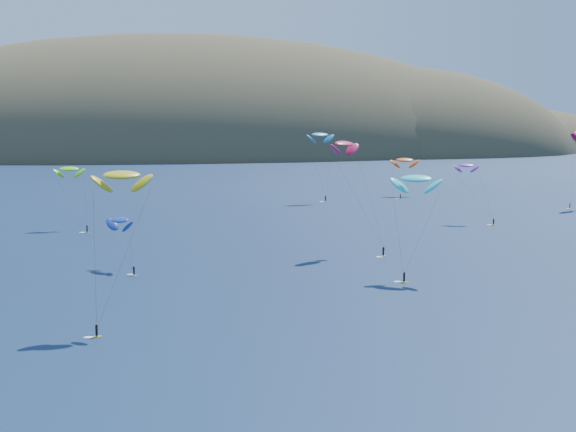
# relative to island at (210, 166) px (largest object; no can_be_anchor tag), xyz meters

# --- Properties ---
(ground) EXTENTS (2800.00, 2800.00, 0.00)m
(ground) POSITION_rel_island_xyz_m (-39.40, -562.36, 10.74)
(ground) COLOR black
(ground) RESTS_ON ground
(island) EXTENTS (730.00, 300.00, 210.00)m
(island) POSITION_rel_island_xyz_m (0.00, 0.00, 0.00)
(island) COLOR #3D3526
(island) RESTS_ON ground
(kitesurfer_2) EXTENTS (8.76, 10.05, 23.58)m
(kitesurfer_2) POSITION_rel_island_xyz_m (-64.14, -528.04, 32.01)
(kitesurfer_2) COLOR yellow
(kitesurfer_2) RESTS_ON ground
(kitesurfer_3) EXTENTS (9.36, 12.16, 17.81)m
(kitesurfer_3) POSITION_rel_island_xyz_m (-78.76, -425.60, 26.36)
(kitesurfer_3) COLOR yellow
(kitesurfer_3) RESTS_ON ground
(kitesurfer_4) EXTENTS (10.28, 6.36, 25.73)m
(kitesurfer_4) POSITION_rel_island_xyz_m (1.46, -374.11, 33.75)
(kitesurfer_4) COLOR yellow
(kitesurfer_4) RESTS_ON ground
(kitesurfer_5) EXTENTS (9.75, 9.68, 20.67)m
(kitesurfer_5) POSITION_rel_island_xyz_m (-11.57, -504.50, 28.89)
(kitesurfer_5) COLOR yellow
(kitesurfer_5) RESTS_ON ground
(kitesurfer_6) EXTENTS (9.33, 10.96, 17.69)m
(kitesurfer_6) POSITION_rel_island_xyz_m (28.85, -434.72, 26.52)
(kitesurfer_6) COLOR yellow
(kitesurfer_6) RESTS_ON ground
(kitesurfer_9) EXTENTS (12.01, 12.57, 25.97)m
(kitesurfer_9) POSITION_rel_island_xyz_m (-17.42, -475.66, 34.26)
(kitesurfer_9) COLOR yellow
(kitesurfer_9) RESTS_ON ground
(kitesurfer_10) EXTENTS (7.05, 13.05, 11.51)m
(kitesurfer_10) POSITION_rel_island_xyz_m (-65.19, -485.56, 20.18)
(kitesurfer_10) COLOR yellow
(kitesurfer_10) RESTS_ON ground
(kitesurfer_11) EXTENTS (11.57, 15.72, 15.98)m
(kitesurfer_11) POSITION_rel_island_xyz_m (36.92, -360.60, 23.95)
(kitesurfer_11) COLOR yellow
(kitesurfer_11) RESTS_ON ground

